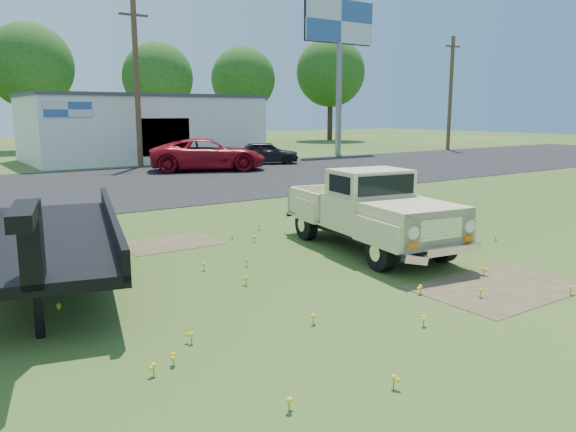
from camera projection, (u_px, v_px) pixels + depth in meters
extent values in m
plane|color=#364D18|center=(329.00, 263.00, 11.55)|extent=(140.00, 140.00, 0.00)
cube|color=black|center=(107.00, 185.00, 23.71)|extent=(90.00, 14.00, 0.02)
cube|color=brown|center=(500.00, 287.00, 9.96)|extent=(3.00, 2.00, 0.01)
cube|color=brown|center=(170.00, 243.00, 13.28)|extent=(2.20, 1.60, 0.01)
cube|color=silver|center=(142.00, 129.00, 36.41)|extent=(14.00, 8.00, 4.00)
cube|color=#3F3F44|center=(141.00, 96.00, 36.04)|extent=(14.20, 8.20, 0.20)
cube|color=black|center=(166.00, 137.00, 33.29)|extent=(3.00, 0.10, 2.20)
cube|color=silver|center=(68.00, 109.00, 29.85)|extent=(2.50, 0.08, 0.80)
cylinder|color=slate|center=(339.00, 99.00, 41.40)|extent=(0.44, 0.44, 8.00)
cube|color=silver|center=(340.00, 21.00, 40.40)|extent=(6.00, 0.30, 3.00)
cube|color=black|center=(338.00, 22.00, 40.55)|extent=(6.10, 0.10, 3.10)
cylinder|color=#4D3C23|center=(137.00, 85.00, 30.79)|extent=(0.30, 0.30, 9.00)
cube|color=#4D3C23|center=(133.00, 15.00, 30.12)|extent=(1.60, 0.12, 0.12)
cylinder|color=#4D3C23|center=(450.00, 94.00, 45.25)|extent=(0.30, 0.30, 9.00)
cube|color=#4D3C23|center=(453.00, 46.00, 44.58)|extent=(1.60, 0.12, 0.12)
cylinder|color=#362718|center=(35.00, 127.00, 45.15)|extent=(0.56, 0.56, 3.78)
sphere|color=#1D4914|center=(30.00, 66.00, 44.29)|extent=(6.72, 6.72, 6.72)
cylinder|color=#362718|center=(160.00, 128.00, 49.53)|extent=(0.56, 0.56, 3.42)
sphere|color=#1D4914|center=(158.00, 78.00, 48.75)|extent=(6.08, 6.08, 6.08)
cylinder|color=#362718|center=(244.00, 125.00, 57.11)|extent=(0.56, 0.56, 3.60)
sphere|color=#1D4914|center=(243.00, 79.00, 56.28)|extent=(6.40, 6.40, 6.40)
cylinder|color=#362718|center=(330.00, 121.00, 61.40)|extent=(0.56, 0.56, 4.14)
sphere|color=#1D4914|center=(331.00, 72.00, 60.45)|extent=(7.36, 7.36, 7.36)
imported|color=maroon|center=(208.00, 155.00, 29.60)|extent=(6.63, 4.85, 1.68)
imported|color=black|center=(266.00, 153.00, 33.40)|extent=(4.19, 3.08, 1.33)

